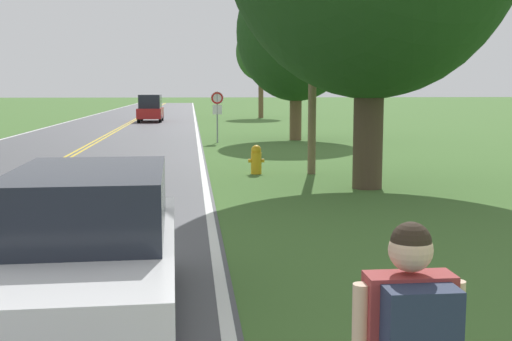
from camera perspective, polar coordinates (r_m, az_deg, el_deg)
fire_hydrant at (r=19.21m, az=0.02°, el=1.01°), size 0.48×0.32×0.87m
traffic_sign at (r=30.47m, az=-3.47°, el=5.89°), size 0.60×0.10×2.42m
utility_pole_midground at (r=19.30m, az=5.10°, el=13.43°), size 1.80×0.24×8.93m
tree_right_cluster at (r=32.24m, az=3.60°, el=12.17°), size 5.89×5.89×8.71m
tree_far_back at (r=57.05m, az=0.44°, el=10.47°), size 4.39×4.39×8.29m
car_white_sedan_approaching at (r=7.15m, az=-14.60°, el=-6.55°), size 1.94×4.67×1.68m
car_red_van_mid_near at (r=50.85m, az=-9.36°, el=5.50°), size 1.85×4.74×2.10m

